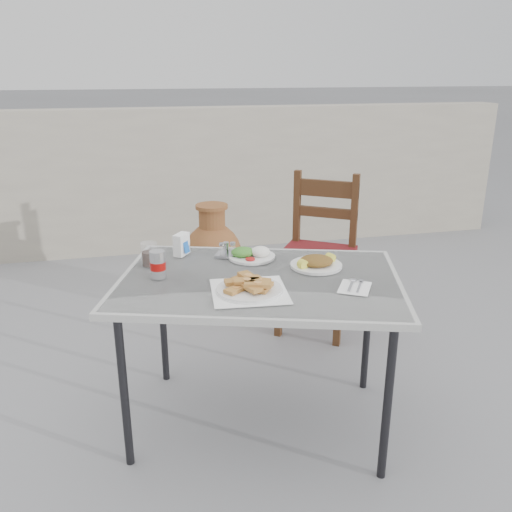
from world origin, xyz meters
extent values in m
plane|color=slate|center=(0.00, 0.00, 0.00)|extent=(80.00, 80.00, 0.00)
cylinder|color=black|center=(-0.42, -0.26, 0.33)|extent=(0.03, 0.03, 0.66)
cylinder|color=black|center=(0.53, -0.56, 0.33)|extent=(0.03, 0.03, 0.66)
cylinder|color=black|center=(-0.23, 0.34, 0.33)|extent=(0.03, 0.03, 0.66)
cylinder|color=black|center=(0.72, 0.04, 0.33)|extent=(0.03, 0.03, 0.66)
cube|color=white|center=(0.15, -0.11, 0.68)|extent=(1.33, 1.09, 0.03)
cube|color=white|center=(0.15, -0.11, 0.70)|extent=(1.28, 1.04, 0.00)
cube|color=white|center=(0.08, -0.25, 0.70)|extent=(0.31, 0.31, 0.00)
cylinder|color=white|center=(0.08, -0.25, 0.71)|extent=(0.25, 0.25, 0.01)
cylinder|color=white|center=(0.08, -0.25, 0.70)|extent=(0.26, 0.26, 0.01)
cylinder|color=white|center=(0.17, 0.13, 0.71)|extent=(0.21, 0.21, 0.01)
ellipsoid|color=white|center=(0.21, 0.12, 0.73)|extent=(0.09, 0.09, 0.05)
ellipsoid|color=#337521|center=(0.13, 0.14, 0.73)|extent=(0.11, 0.10, 0.04)
cylinder|color=#AE1214|center=(0.15, 0.07, 0.71)|extent=(0.04, 0.04, 0.01)
cylinder|color=white|center=(0.42, -0.05, 0.71)|extent=(0.22, 0.22, 0.01)
ellipsoid|color=#286318|center=(0.42, -0.05, 0.73)|extent=(0.15, 0.13, 0.04)
cylinder|color=yellow|center=(0.35, -0.08, 0.73)|extent=(0.05, 0.04, 0.04)
cylinder|color=yellow|center=(0.49, -0.03, 0.73)|extent=(0.05, 0.04, 0.04)
cylinder|color=silver|center=(-0.25, -0.02, 0.76)|extent=(0.06, 0.06, 0.11)
cylinder|color=#AF0F0C|center=(-0.25, -0.02, 0.75)|extent=(0.06, 0.06, 0.03)
cylinder|color=#BBBBC2|center=(-0.25, -0.02, 0.81)|extent=(0.06, 0.06, 0.00)
cylinder|color=white|center=(-0.28, 0.13, 0.75)|extent=(0.07, 0.07, 0.10)
cylinder|color=black|center=(-0.28, 0.13, 0.73)|extent=(0.06, 0.06, 0.06)
cube|color=white|center=(-0.13, 0.24, 0.75)|extent=(0.08, 0.09, 0.10)
cube|color=blue|center=(-0.11, 0.23, 0.74)|extent=(0.04, 0.04, 0.06)
cube|color=#BBBBC2|center=(0.07, 0.18, 0.71)|extent=(0.12, 0.11, 0.01)
cylinder|color=white|center=(0.04, 0.16, 0.74)|extent=(0.02, 0.02, 0.06)
cylinder|color=white|center=(0.09, 0.16, 0.74)|extent=(0.02, 0.02, 0.06)
cylinder|color=#BBBBC2|center=(0.07, 0.19, 0.74)|extent=(0.03, 0.03, 0.05)
cube|color=white|center=(0.49, -0.31, 0.70)|extent=(0.18, 0.19, 0.00)
cube|color=#BBBBC2|center=(0.47, -0.30, 0.71)|extent=(0.07, 0.10, 0.00)
ellipsoid|color=#BBBBC2|center=(0.51, -0.24, 0.71)|extent=(0.03, 0.04, 0.01)
cube|color=#BBBBC2|center=(0.50, -0.32, 0.71)|extent=(0.07, 0.10, 0.00)
cube|color=#BBBBC2|center=(0.54, -0.26, 0.71)|extent=(0.03, 0.04, 0.00)
cube|color=#36200E|center=(0.46, 0.67, 0.22)|extent=(0.05, 0.05, 0.44)
cube|color=#36200E|center=(0.75, 0.48, 0.22)|extent=(0.05, 0.05, 0.44)
cube|color=#36200E|center=(0.65, 0.97, 0.22)|extent=(0.05, 0.05, 0.44)
cube|color=#36200E|center=(0.94, 0.77, 0.22)|extent=(0.05, 0.05, 0.44)
cube|color=maroon|center=(0.70, 0.72, 0.46)|extent=(0.57, 0.57, 0.05)
cube|color=#36200E|center=(0.65, 0.97, 0.68)|extent=(0.05, 0.05, 0.49)
cube|color=#36200E|center=(0.94, 0.77, 0.68)|extent=(0.05, 0.05, 0.49)
cube|color=#36200E|center=(0.79, 0.87, 0.83)|extent=(0.34, 0.24, 0.10)
cube|color=#36200E|center=(0.79, 0.87, 0.68)|extent=(0.34, 0.24, 0.06)
cylinder|color=brown|center=(0.15, 1.18, 0.04)|extent=(0.30, 0.30, 0.07)
ellipsoid|color=brown|center=(0.15, 1.18, 0.33)|extent=(0.39, 0.39, 0.49)
cylinder|color=beige|center=(0.15, 1.18, 0.33)|extent=(0.40, 0.40, 0.06)
cylinder|color=brown|center=(0.15, 1.18, 0.60)|extent=(0.17, 0.17, 0.15)
cylinder|color=brown|center=(0.15, 1.18, 0.68)|extent=(0.21, 0.21, 0.02)
cube|color=#A49C88|center=(0.00, 2.50, 0.60)|extent=(6.00, 0.25, 1.20)
camera|label=1|loc=(-0.33, -2.12, 1.51)|focal=38.00mm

